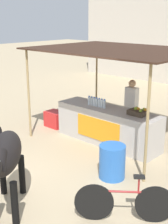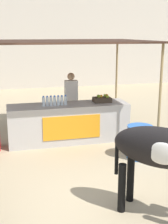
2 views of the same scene
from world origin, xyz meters
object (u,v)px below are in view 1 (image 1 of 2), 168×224
Objects in this scene: vendor_behind_counter at (131,108)px; water_barrel at (112,162)px; cooler_box at (55,119)px; stall_counter at (107,126)px; fruit_crate at (138,112)px; bicycle_leaning at (125,202)px; cow at (4,156)px.

vendor_behind_counter is 2.26× the size of water_barrel.
stall_counter is at bearing 2.80° from cooler_box.
stall_counter is 1.05m from fruit_crate.
cooler_box is 3.55m from water_barrel.
vendor_behind_counter reaches higher than bicycle_leaning.
bicycle_leaning is (4.35, -2.39, 0.11)m from cooler_box.
vendor_behind_counter reaches higher than cooler_box.
cow is (-0.62, -2.17, 0.67)m from water_barrel.
cow is at bearing -105.94° from water_barrel.
bicycle_leaning is (1.69, 1.14, -0.69)m from cow.
cow reaches higher than cooler_box.
cow is 2.15m from bicycle_leaning.
fruit_crate is 0.28× the size of cow.
stall_counter is at bearing -107.01° from vendor_behind_counter.
cooler_box is 0.46× the size of bicycle_leaning.
fruit_crate is at bearing 119.85° from bicycle_leaning.
fruit_crate is 0.73× the size of cooler_box.
stall_counter is 1.95m from water_barrel.
vendor_behind_counter reaches higher than cow.
water_barrel is (1.29, -1.45, -0.12)m from stall_counter.
fruit_crate reaches higher than stall_counter.
vendor_behind_counter is at bearing 72.99° from stall_counter.
vendor_behind_counter is at bearing 123.29° from bicycle_leaning.
fruit_crate is 0.60× the size of water_barrel.
bicycle_leaning is at bearing -46.54° from stall_counter.
stall_counter reaches higher than cooler_box.
fruit_crate is 0.34× the size of bicycle_leaning.
bicycle_leaning is (2.13, -3.24, -0.50)m from vendor_behind_counter.
bicycle_leaning is at bearing -44.24° from water_barrel.
cow is (2.66, -3.53, 0.79)m from cooler_box.
stall_counter is at bearing -176.22° from fruit_crate.
water_barrel is (0.40, -1.51, -0.67)m from fruit_crate.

